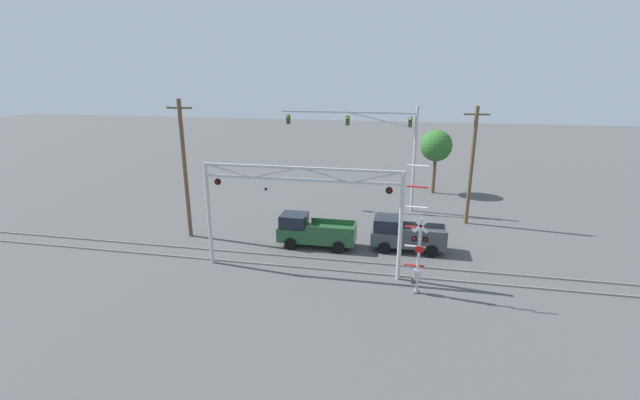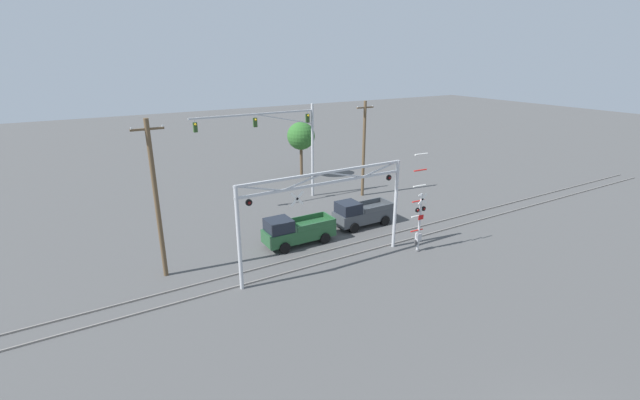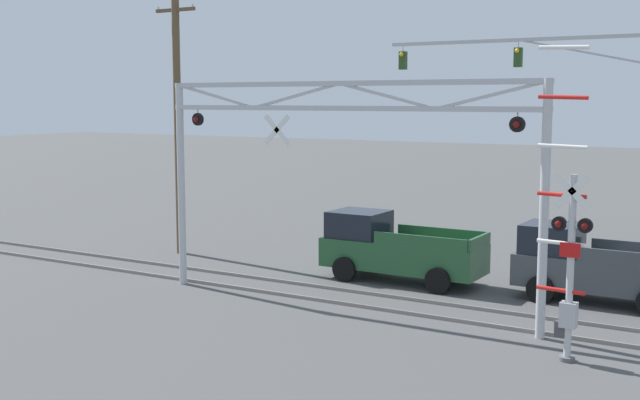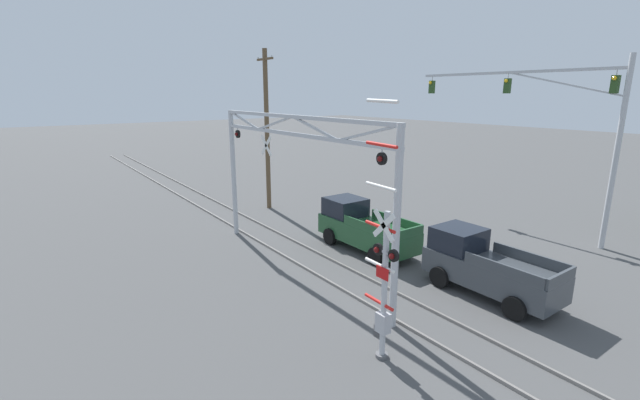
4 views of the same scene
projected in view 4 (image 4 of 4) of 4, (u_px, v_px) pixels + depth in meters
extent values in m
cube|color=gray|center=(300.00, 265.00, 17.97)|extent=(80.00, 0.08, 0.10)
cube|color=gray|center=(328.00, 258.00, 18.78)|extent=(80.00, 0.08, 0.10)
cylinder|color=#B7BABF|center=(234.00, 174.00, 21.50)|extent=(0.23, 0.23, 6.28)
cylinder|color=#B7BABF|center=(396.00, 230.00, 12.62)|extent=(0.23, 0.23, 6.28)
cube|color=#B7BABF|center=(293.00, 134.00, 16.48)|extent=(11.52, 0.14, 0.14)
cube|color=#B7BABF|center=(293.00, 117.00, 16.32)|extent=(11.52, 0.14, 0.14)
cube|color=#B7BABF|center=(244.00, 120.00, 19.73)|extent=(2.84, 0.08, 0.74)
cube|color=#B7BABF|center=(274.00, 123.00, 17.51)|extent=(2.84, 0.08, 0.74)
cube|color=#B7BABF|center=(314.00, 128.00, 15.29)|extent=(2.84, 0.08, 0.74)
cube|color=#B7BABF|center=(367.00, 134.00, 13.07)|extent=(2.84, 0.08, 0.74)
cylinder|color=black|center=(238.00, 134.00, 20.45)|extent=(0.38, 0.10, 0.38)
sphere|color=#590C0C|center=(236.00, 134.00, 20.41)|extent=(0.18, 0.18, 0.18)
cylinder|color=#B7BABF|center=(238.00, 129.00, 20.39)|extent=(0.04, 0.04, 0.10)
cylinder|color=black|center=(382.00, 159.00, 12.69)|extent=(0.38, 0.10, 0.38)
sphere|color=#590C0C|center=(380.00, 159.00, 12.65)|extent=(0.18, 0.18, 0.18)
cylinder|color=#B7BABF|center=(382.00, 151.00, 12.63)|extent=(0.04, 0.04, 0.10)
cube|color=white|center=(266.00, 145.00, 18.13)|extent=(0.88, 0.03, 0.88)
cube|color=white|center=(266.00, 145.00, 18.13)|extent=(0.88, 0.03, 0.88)
cylinder|color=black|center=(266.00, 146.00, 18.11)|extent=(0.04, 0.04, 0.02)
cylinder|color=#B7BABF|center=(384.00, 287.00, 11.29)|extent=(0.16, 0.16, 4.17)
cylinder|color=#59595B|center=(382.00, 355.00, 11.79)|extent=(0.35, 0.35, 0.10)
cube|color=white|center=(384.00, 225.00, 10.81)|extent=(0.78, 0.03, 0.78)
cube|color=white|center=(384.00, 225.00, 10.81)|extent=(0.78, 0.03, 0.78)
cylinder|color=black|center=(383.00, 226.00, 10.80)|extent=(0.04, 0.04, 0.02)
cylinder|color=black|center=(378.00, 249.00, 11.28)|extent=(0.32, 0.09, 0.32)
sphere|color=#590C0C|center=(377.00, 250.00, 11.24)|extent=(0.16, 0.16, 0.16)
cylinder|color=black|center=(394.00, 256.00, 10.84)|extent=(0.32, 0.09, 0.32)
sphere|color=#590C0C|center=(392.00, 256.00, 10.80)|extent=(0.16, 0.16, 0.16)
cube|color=#B7BABF|center=(386.00, 252.00, 11.06)|extent=(0.64, 0.06, 0.06)
cube|color=red|center=(382.00, 273.00, 11.13)|extent=(0.44, 0.02, 0.32)
cube|color=#B2B2B7|center=(383.00, 323.00, 11.54)|extent=(0.36, 0.28, 0.56)
cylinder|color=red|center=(379.00, 302.00, 11.57)|extent=(1.06, 0.09, 0.12)
cylinder|color=white|center=(379.00, 265.00, 11.33)|extent=(1.06, 0.09, 0.12)
cylinder|color=red|center=(380.00, 227.00, 11.09)|extent=(1.06, 0.09, 0.12)
cylinder|color=white|center=(381.00, 187.00, 10.86)|extent=(1.06, 0.09, 0.12)
cylinder|color=red|center=(382.00, 145.00, 10.62)|extent=(1.06, 0.09, 0.12)
cylinder|color=white|center=(382.00, 101.00, 10.39)|extent=(1.06, 0.09, 0.12)
cube|color=#3F3F42|center=(378.00, 331.00, 11.76)|extent=(0.24, 0.12, 0.36)
cylinder|color=#B7BABF|center=(616.00, 156.00, 19.05)|extent=(0.24, 0.24, 8.74)
cube|color=#B7BABF|center=(509.00, 72.00, 22.52)|extent=(11.14, 0.14, 0.14)
cube|color=#B7BABF|center=(562.00, 83.00, 20.47)|extent=(5.59, 0.08, 1.28)
cylinder|color=#B7BABF|center=(432.00, 78.00, 26.54)|extent=(0.04, 0.04, 0.30)
cube|color=#28471E|center=(432.00, 87.00, 26.67)|extent=(0.30, 0.26, 0.77)
sphere|color=yellow|center=(430.00, 83.00, 26.51)|extent=(0.18, 0.18, 0.18)
cylinder|color=#B7BABF|center=(508.00, 75.00, 22.55)|extent=(0.04, 0.04, 0.30)
cube|color=#28471E|center=(507.00, 86.00, 22.68)|extent=(0.30, 0.26, 0.77)
sphere|color=yellow|center=(506.00, 81.00, 22.53)|extent=(0.18, 0.18, 0.18)
cylinder|color=#B7BABF|center=(617.00, 72.00, 18.57)|extent=(0.04, 0.04, 0.30)
cube|color=#28471E|center=(615.00, 84.00, 18.70)|extent=(0.30, 0.26, 0.77)
sphere|color=yellow|center=(614.00, 78.00, 18.54)|extent=(0.18, 0.18, 0.18)
cube|color=#23512D|center=(367.00, 232.00, 19.67)|extent=(5.17, 1.80, 0.92)
cube|color=black|center=(345.00, 207.00, 20.69)|extent=(1.72, 1.66, 0.85)
cube|color=#23512D|center=(367.00, 227.00, 18.27)|extent=(3.05, 0.08, 0.38)
cube|color=#23512D|center=(396.00, 220.00, 19.25)|extent=(3.05, 0.08, 0.38)
cube|color=#23512D|center=(409.00, 233.00, 17.52)|extent=(0.10, 1.72, 0.38)
cylinder|color=black|center=(330.00, 236.00, 20.52)|extent=(0.79, 0.24, 0.79)
cylinder|color=black|center=(359.00, 230.00, 21.56)|extent=(0.79, 0.24, 0.79)
cylinder|color=black|center=(376.00, 256.00, 18.00)|extent=(0.79, 0.24, 0.79)
cylinder|color=black|center=(406.00, 248.00, 19.04)|extent=(0.79, 0.24, 0.79)
cube|color=#3D4247|center=(491.00, 273.00, 15.23)|extent=(4.80, 1.80, 0.92)
cube|color=black|center=(459.00, 238.00, 16.16)|extent=(1.60, 1.66, 0.85)
cube|color=#3D4247|center=(502.00, 270.00, 13.87)|extent=(2.81, 0.08, 0.38)
cube|color=#3D4247|center=(530.00, 258.00, 14.85)|extent=(2.81, 0.08, 0.38)
cube|color=#3D4247|center=(561.00, 278.00, 13.22)|extent=(0.10, 1.72, 0.38)
cylinder|color=black|center=(440.00, 277.00, 15.99)|extent=(0.79, 0.24, 0.79)
cylinder|color=black|center=(469.00, 266.00, 17.03)|extent=(0.79, 0.24, 0.79)
cylinder|color=black|center=(515.00, 308.00, 13.65)|extent=(0.79, 0.24, 0.79)
cylinder|color=black|center=(544.00, 293.00, 14.69)|extent=(0.79, 0.24, 0.79)
cylinder|color=brown|center=(267.00, 132.00, 26.04)|extent=(0.28, 0.28, 9.63)
cube|color=brown|center=(265.00, 59.00, 25.02)|extent=(1.80, 0.12, 0.12)
cylinder|color=silver|center=(258.00, 58.00, 25.64)|extent=(0.08, 0.08, 0.12)
cylinder|color=silver|center=(272.00, 56.00, 24.35)|extent=(0.08, 0.08, 0.12)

